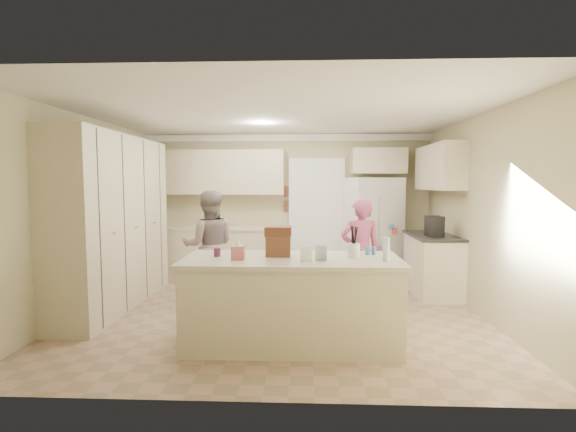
{
  "coord_description": "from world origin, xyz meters",
  "views": [
    {
      "loc": [
        0.34,
        -5.42,
        1.71
      ],
      "look_at": [
        0.1,
        0.35,
        1.25
      ],
      "focal_mm": 26.0,
      "sensor_mm": 36.0,
      "label": 1
    }
  ],
  "objects_px": {
    "coffee_maker": "(434,226)",
    "teen_girl": "(360,253)",
    "dollhouse_body": "(278,246)",
    "tissue_box": "(238,253)",
    "refrigerator": "(372,228)",
    "island_base": "(292,303)",
    "utensil_crock": "(354,250)",
    "teen_boy": "(209,246)"
  },
  "relations": [
    {
      "from": "coffee_maker",
      "to": "teen_girl",
      "type": "relative_size",
      "value": 0.2
    },
    {
      "from": "dollhouse_body",
      "to": "tissue_box",
      "type": "bearing_deg",
      "value": -153.43
    },
    {
      "from": "refrigerator",
      "to": "dollhouse_body",
      "type": "bearing_deg",
      "value": -133.67
    },
    {
      "from": "island_base",
      "to": "teen_girl",
      "type": "relative_size",
      "value": 1.47
    },
    {
      "from": "coffee_maker",
      "to": "dollhouse_body",
      "type": "height_order",
      "value": "coffee_maker"
    },
    {
      "from": "refrigerator",
      "to": "island_base",
      "type": "xyz_separation_m",
      "value": [
        -1.34,
        -3.15,
        -0.46
      ]
    },
    {
      "from": "tissue_box",
      "to": "dollhouse_body",
      "type": "distance_m",
      "value": 0.45
    },
    {
      "from": "coffee_maker",
      "to": "tissue_box",
      "type": "distance_m",
      "value": 3.28
    },
    {
      "from": "utensil_crock",
      "to": "teen_boy",
      "type": "bearing_deg",
      "value": 140.35
    },
    {
      "from": "tissue_box",
      "to": "dollhouse_body",
      "type": "height_order",
      "value": "dollhouse_body"
    },
    {
      "from": "teen_boy",
      "to": "teen_girl",
      "type": "xyz_separation_m",
      "value": [
        2.16,
        -0.24,
        -0.05
      ]
    },
    {
      "from": "dollhouse_body",
      "to": "teen_boy",
      "type": "relative_size",
      "value": 0.16
    },
    {
      "from": "coffee_maker",
      "to": "dollhouse_body",
      "type": "distance_m",
      "value": 2.84
    },
    {
      "from": "tissue_box",
      "to": "dollhouse_body",
      "type": "xyz_separation_m",
      "value": [
        0.4,
        0.2,
        0.04
      ]
    },
    {
      "from": "island_base",
      "to": "teen_boy",
      "type": "relative_size",
      "value": 1.37
    },
    {
      "from": "refrigerator",
      "to": "teen_boy",
      "type": "distance_m",
      "value": 3.01
    },
    {
      "from": "utensil_crock",
      "to": "teen_girl",
      "type": "xyz_separation_m",
      "value": [
        0.25,
        1.34,
        -0.25
      ]
    },
    {
      "from": "dollhouse_body",
      "to": "coffee_maker",
      "type": "bearing_deg",
      "value": 39.29
    },
    {
      "from": "refrigerator",
      "to": "teen_girl",
      "type": "distance_m",
      "value": 1.82
    },
    {
      "from": "utensil_crock",
      "to": "dollhouse_body",
      "type": "bearing_deg",
      "value": 176.42
    },
    {
      "from": "island_base",
      "to": "tissue_box",
      "type": "distance_m",
      "value": 0.79
    },
    {
      "from": "teen_girl",
      "to": "dollhouse_body",
      "type": "bearing_deg",
      "value": 46.33
    },
    {
      "from": "utensil_crock",
      "to": "teen_boy",
      "type": "height_order",
      "value": "teen_boy"
    },
    {
      "from": "teen_boy",
      "to": "teen_girl",
      "type": "distance_m",
      "value": 2.17
    },
    {
      "from": "island_base",
      "to": "teen_boy",
      "type": "height_order",
      "value": "teen_boy"
    },
    {
      "from": "refrigerator",
      "to": "dollhouse_body",
      "type": "relative_size",
      "value": 6.92
    },
    {
      "from": "coffee_maker",
      "to": "teen_girl",
      "type": "xyz_separation_m",
      "value": [
        -1.15,
        -0.51,
        -0.32
      ]
    },
    {
      "from": "utensil_crock",
      "to": "tissue_box",
      "type": "bearing_deg",
      "value": -172.87
    },
    {
      "from": "refrigerator",
      "to": "teen_girl",
      "type": "height_order",
      "value": "refrigerator"
    },
    {
      "from": "island_base",
      "to": "tissue_box",
      "type": "relative_size",
      "value": 15.71
    },
    {
      "from": "refrigerator",
      "to": "island_base",
      "type": "bearing_deg",
      "value": -130.68
    },
    {
      "from": "tissue_box",
      "to": "teen_girl",
      "type": "height_order",
      "value": "teen_girl"
    },
    {
      "from": "utensil_crock",
      "to": "coffee_maker",
      "type": "bearing_deg",
      "value": 52.88
    },
    {
      "from": "refrigerator",
      "to": "utensil_crock",
      "type": "height_order",
      "value": "refrigerator"
    },
    {
      "from": "refrigerator",
      "to": "dollhouse_body",
      "type": "height_order",
      "value": "refrigerator"
    },
    {
      "from": "dollhouse_body",
      "to": "teen_boy",
      "type": "distance_m",
      "value": 1.91
    },
    {
      "from": "teen_boy",
      "to": "refrigerator",
      "type": "bearing_deg",
      "value": -161.62
    },
    {
      "from": "dollhouse_body",
      "to": "teen_girl",
      "type": "xyz_separation_m",
      "value": [
        1.05,
        1.29,
        -0.28
      ]
    },
    {
      "from": "tissue_box",
      "to": "teen_boy",
      "type": "relative_size",
      "value": 0.09
    },
    {
      "from": "utensil_crock",
      "to": "teen_boy",
      "type": "distance_m",
      "value": 2.49
    },
    {
      "from": "tissue_box",
      "to": "teen_boy",
      "type": "xyz_separation_m",
      "value": [
        -0.71,
        1.73,
        -0.19
      ]
    },
    {
      "from": "coffee_maker",
      "to": "teen_girl",
      "type": "bearing_deg",
      "value": -156.12
    }
  ]
}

